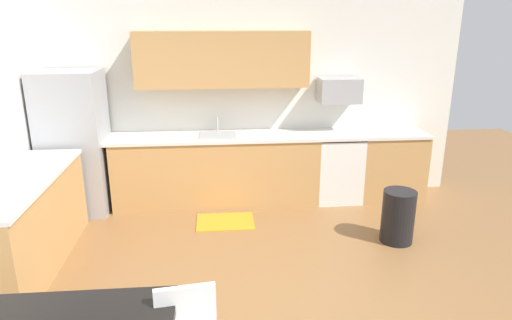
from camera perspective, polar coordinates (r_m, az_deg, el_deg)
The scene contains 15 objects.
ground_plane at distance 4.28m, azimuth 1.26°, elevation -17.05°, with size 12.00×12.00×0.00m, color olive.
wall_back at distance 6.25m, azimuth -1.37°, elevation 7.61°, with size 5.80×0.10×2.70m, color silver.
cabinet_run_back at distance 6.13m, azimuth -4.92°, elevation -1.36°, with size 2.68×0.60×0.90m, color tan.
cabinet_run_back_right at distance 6.57m, azimuth 16.27°, elevation -0.71°, with size 0.87×0.60×0.90m, color tan.
cabinet_run_left at distance 5.10m, azimuth -26.72°, elevation -7.29°, with size 0.60×2.00×0.90m, color tan.
countertop_back at distance 6.00m, azimuth -1.12°, elevation 2.99°, with size 4.80×0.64×0.04m, color silver.
countertop_left at distance 4.93m, azimuth -27.46°, elevation -2.31°, with size 0.64×2.00×0.04m, color silver.
upper_cabinets_back at distance 5.95m, azimuth -4.21°, elevation 12.41°, with size 2.20×0.34×0.70m, color tan.
refrigerator at distance 6.18m, azimuth -21.68°, elevation 1.97°, with size 0.76×0.70×1.80m, color #9EA0A5.
oven_range at distance 6.34m, azimuth 10.06°, elevation -0.87°, with size 0.60×0.60×0.91m.
microwave at distance 6.19m, azimuth 10.34°, elevation 8.56°, with size 0.54×0.36×0.32m, color #9EA0A5.
sink_basin at distance 6.00m, azimuth -4.79°, elevation 2.53°, with size 0.48×0.40×0.14m, color #A5A8AD.
sink_faucet at distance 6.14m, azimuth -4.85°, elevation 4.41°, with size 0.02×0.02×0.24m, color #B2B5BA.
trash_bin at distance 5.35m, azimuth 17.30°, elevation -6.74°, with size 0.36×0.36×0.60m, color black.
floor_mat at distance 5.69m, azimuth -3.86°, elevation -7.69°, with size 0.70×0.50×0.01m, color orange.
Camera 1 is at (-0.41, -3.50, 2.43)m, focal length 32.07 mm.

